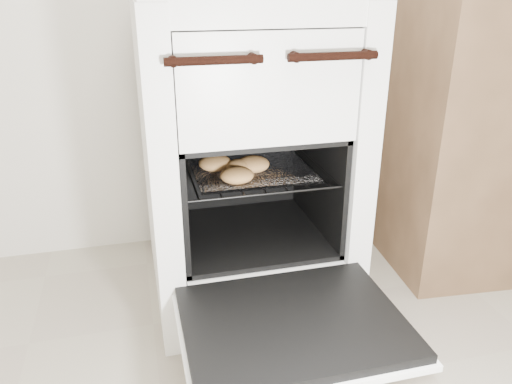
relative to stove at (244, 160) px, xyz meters
The scene contains 5 objects.
stove is the anchor object (origin of this frame).
oven_door 0.53m from the stove, 90.00° to the right, with size 0.51×0.40×0.04m.
oven_rack 0.06m from the stove, 90.00° to the right, with size 0.41×0.40×0.01m.
foil_sheet 0.08m from the stove, 90.00° to the right, with size 0.32×0.28×0.01m, color silver.
baked_rolls 0.13m from the stove, 113.46° to the right, with size 0.22×0.23×0.04m.
Camera 1 is at (-0.34, -0.17, 0.90)m, focal length 35.00 mm.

